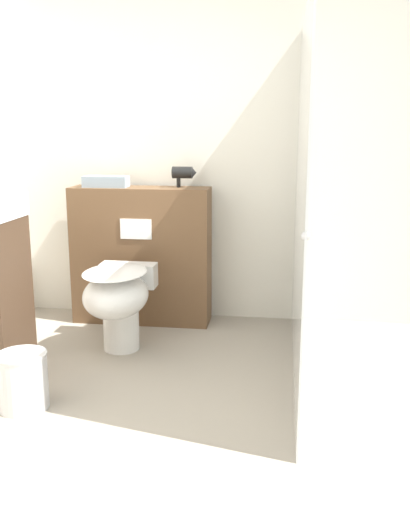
# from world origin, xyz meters

# --- Properties ---
(ground_plane) EXTENTS (12.00, 12.00, 0.00)m
(ground_plane) POSITION_xyz_m (0.00, 0.00, 0.00)
(ground_plane) COLOR #9E9384
(wall_back) EXTENTS (8.00, 0.06, 2.50)m
(wall_back) POSITION_xyz_m (0.00, 2.01, 1.25)
(wall_back) COLOR silver
(wall_back) RESTS_ON ground_plane
(partition_panel) EXTENTS (0.99, 0.28, 0.98)m
(partition_panel) POSITION_xyz_m (-0.40, 1.80, 0.49)
(partition_panel) COLOR brown
(partition_panel) RESTS_ON ground_plane
(shower_glass) EXTENTS (0.04, 1.90, 2.03)m
(shower_glass) POSITION_xyz_m (0.69, 1.03, 1.01)
(shower_glass) COLOR silver
(shower_glass) RESTS_ON ground_plane
(toilet) EXTENTS (0.39, 0.63, 0.54)m
(toilet) POSITION_xyz_m (-0.40, 1.19, 0.35)
(toilet) COLOR white
(toilet) RESTS_ON ground_plane
(hair_drier) EXTENTS (0.17, 0.08, 0.14)m
(hair_drier) POSITION_xyz_m (-0.09, 1.83, 1.08)
(hair_drier) COLOR black
(hair_drier) RESTS_ON partition_panel
(folded_towel) EXTENTS (0.31, 0.14, 0.08)m
(folded_towel) POSITION_xyz_m (-0.64, 1.77, 1.02)
(folded_towel) COLOR #8C9EAD
(folded_towel) RESTS_ON partition_panel
(waste_bin) EXTENTS (0.25, 0.25, 0.29)m
(waste_bin) POSITION_xyz_m (-0.67, 0.39, 0.15)
(waste_bin) COLOR silver
(waste_bin) RESTS_ON ground_plane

